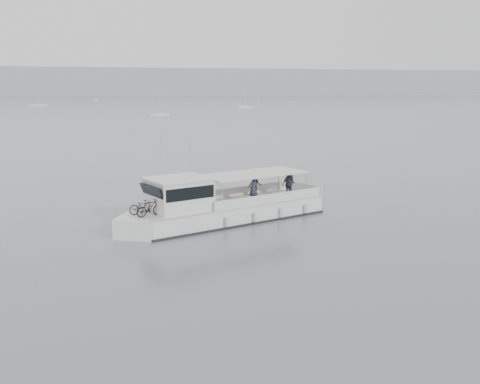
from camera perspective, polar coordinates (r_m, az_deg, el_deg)
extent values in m
plane|color=slate|center=(33.90, 7.88, -1.50)|extent=(1400.00, 1400.00, 0.00)
cube|color=#939EA8|center=(590.95, -12.65, 11.34)|extent=(1400.00, 90.00, 28.00)
cube|color=white|center=(29.88, -0.93, -2.28)|extent=(11.29, 6.72, 1.19)
cube|color=white|center=(27.28, -10.56, -3.75)|extent=(2.77, 2.77, 1.19)
cube|color=beige|center=(29.75, -0.94, -1.17)|extent=(11.29, 6.72, 0.05)
cube|color=black|center=(29.96, -0.93, -2.96)|extent=(11.50, 6.89, 0.16)
cube|color=white|center=(31.74, 0.10, 0.11)|extent=(6.85, 2.75, 0.55)
cube|color=white|center=(29.52, 3.24, -0.73)|extent=(6.85, 2.75, 0.55)
cube|color=white|center=(32.98, 6.93, 0.44)|extent=(1.15, 2.76, 0.55)
cube|color=white|center=(27.91, -6.56, -0.32)|extent=(3.63, 3.37, 1.65)
cube|color=black|center=(27.25, -9.18, -0.37)|extent=(1.31, 2.32, 1.06)
cube|color=black|center=(27.86, -6.57, 0.24)|extent=(3.47, 3.33, 0.64)
cube|color=white|center=(27.76, -6.60, 1.44)|extent=(3.86, 3.60, 0.09)
cube|color=silver|center=(30.30, 1.35, 1.96)|extent=(6.79, 4.82, 0.07)
cylinder|color=silver|center=(27.76, -1.97, -0.46)|extent=(0.07, 0.07, 1.51)
cylinder|color=silver|center=(29.90, -4.64, 0.34)|extent=(0.07, 0.07, 1.51)
cylinder|color=silver|center=(31.27, 7.07, 0.76)|extent=(0.07, 0.07, 1.51)
cylinder|color=silver|center=(33.19, 4.12, 1.40)|extent=(0.07, 0.07, 1.51)
cylinder|color=silver|center=(28.06, -8.44, 3.95)|extent=(0.04, 0.04, 2.38)
cylinder|color=silver|center=(27.23, -5.32, 3.43)|extent=(0.04, 0.04, 2.01)
cylinder|color=#BBBCC2|center=(27.82, -1.42, -3.18)|extent=(0.28, 0.28, 0.46)
cylinder|color=#BBBCC2|center=(28.84, 1.61, -2.67)|extent=(0.28, 0.28, 0.46)
cylinder|color=#BBBCC2|center=(29.94, 4.43, -2.19)|extent=(0.28, 0.28, 0.46)
cylinder|color=#BBBCC2|center=(31.11, 7.04, -1.75)|extent=(0.28, 0.28, 0.46)
imported|color=black|center=(27.52, -10.25, -1.46)|extent=(1.66, 1.08, 0.82)
imported|color=black|center=(26.87, -9.60, -1.69)|extent=(1.50, 0.91, 0.87)
imported|color=#2A2C38|center=(29.45, 1.43, 0.23)|extent=(0.62, 0.48, 1.54)
imported|color=#2A2C38|center=(31.36, 1.73, 0.89)|extent=(0.70, 0.84, 1.54)
imported|color=#2A2C38|center=(31.34, 5.18, 0.84)|extent=(0.98, 0.71, 1.54)
imported|color=#2A2C38|center=(32.61, 5.38, 1.24)|extent=(0.89, 1.13, 1.54)
cube|color=white|center=(365.46, -15.10, 9.49)|extent=(2.13, 6.06, 0.75)
cube|color=white|center=(365.45, -15.10, 9.54)|extent=(1.75, 2.16, 0.45)
cylinder|color=silver|center=(365.41, -15.13, 10.05)|extent=(0.08, 0.08, 6.59)
cube|color=white|center=(244.55, -20.72, 8.62)|extent=(6.96, 9.39, 0.75)
cube|color=white|center=(244.54, -20.72, 8.70)|extent=(3.78, 4.03, 0.45)
cylinder|color=silver|center=(244.45, -20.80, 9.86)|extent=(0.08, 0.08, 10.03)
cube|color=white|center=(421.49, 1.65, 10.00)|extent=(3.95, 5.37, 0.75)
cube|color=white|center=(421.48, 1.65, 10.04)|extent=(2.15, 2.30, 0.45)
cube|color=white|center=(147.28, -8.48, 8.12)|extent=(5.70, 3.17, 0.75)
cube|color=white|center=(147.27, -8.49, 8.25)|extent=(2.25, 1.99, 0.45)
cylinder|color=silver|center=(147.16, -8.52, 9.40)|extent=(0.08, 0.08, 5.98)
cube|color=white|center=(211.37, 0.52, 9.06)|extent=(6.41, 2.86, 0.75)
cube|color=white|center=(211.36, 0.52, 9.15)|extent=(2.40, 2.03, 0.45)
cylinder|color=silver|center=(211.28, 0.52, 10.07)|extent=(0.08, 0.08, 6.81)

